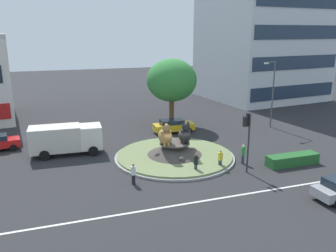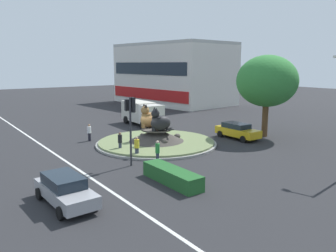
{
  "view_description": "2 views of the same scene",
  "coord_description": "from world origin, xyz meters",
  "px_view_note": "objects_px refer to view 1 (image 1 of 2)",
  "views": [
    {
      "loc": [
        -9.95,
        -27.66,
        10.92
      ],
      "look_at": [
        -0.57,
        0.14,
        2.95
      ],
      "focal_mm": 37.21,
      "sensor_mm": 36.0,
      "label": 1
    },
    {
      "loc": [
        24.65,
        -16.43,
        7.1
      ],
      "look_at": [
        1.44,
        0.24,
        1.85
      ],
      "focal_mm": 36.37,
      "sensor_mm": 36.0,
      "label": 2
    }
  ],
  "objects_px": {
    "pedestrian_white_shirt": "(133,173)",
    "pedestrian_yellow_shirt": "(220,159)",
    "pedestrian_black_shirt": "(196,163)",
    "traffic_light_mast": "(248,130)",
    "pedestrian_green_shirt": "(243,154)",
    "cat_statue_tabby": "(165,135)",
    "broadleaf_tree_behind_island": "(172,80)",
    "hatchback_near_shophouse": "(173,126)",
    "cat_statue_black": "(185,134)",
    "streetlight_arm": "(272,90)",
    "delivery_box_truck": "(66,138)"
  },
  "relations": [
    {
      "from": "cat_statue_black",
      "to": "delivery_box_truck",
      "type": "height_order",
      "value": "cat_statue_black"
    },
    {
      "from": "delivery_box_truck",
      "to": "cat_statue_tabby",
      "type": "bearing_deg",
      "value": -24.64
    },
    {
      "from": "pedestrian_green_shirt",
      "to": "delivery_box_truck",
      "type": "xyz_separation_m",
      "value": [
        -14.13,
        7.32,
        0.61
      ]
    },
    {
      "from": "streetlight_arm",
      "to": "delivery_box_truck",
      "type": "distance_m",
      "value": 23.45
    },
    {
      "from": "traffic_light_mast",
      "to": "cat_statue_black",
      "type": "bearing_deg",
      "value": 35.15
    },
    {
      "from": "streetlight_arm",
      "to": "pedestrian_black_shirt",
      "type": "bearing_deg",
      "value": 19.2
    },
    {
      "from": "pedestrian_white_shirt",
      "to": "delivery_box_truck",
      "type": "xyz_separation_m",
      "value": [
        -4.34,
        8.38,
        0.68
      ]
    },
    {
      "from": "pedestrian_black_shirt",
      "to": "cat_statue_tabby",
      "type": "bearing_deg",
      "value": 36.22
    },
    {
      "from": "cat_statue_tabby",
      "to": "pedestrian_white_shirt",
      "type": "distance_m",
      "value": 5.85
    },
    {
      "from": "broadleaf_tree_behind_island",
      "to": "pedestrian_yellow_shirt",
      "type": "relative_size",
      "value": 4.91
    },
    {
      "from": "cat_statue_tabby",
      "to": "cat_statue_black",
      "type": "xyz_separation_m",
      "value": [
        1.79,
        -0.1,
        -0.04
      ]
    },
    {
      "from": "pedestrian_black_shirt",
      "to": "hatchback_near_shophouse",
      "type": "distance_m",
      "value": 11.67
    },
    {
      "from": "cat_statue_black",
      "to": "pedestrian_white_shirt",
      "type": "relative_size",
      "value": 1.3
    },
    {
      "from": "pedestrian_white_shirt",
      "to": "pedestrian_yellow_shirt",
      "type": "height_order",
      "value": "pedestrian_yellow_shirt"
    },
    {
      "from": "streetlight_arm",
      "to": "delivery_box_truck",
      "type": "relative_size",
      "value": 1.2
    },
    {
      "from": "traffic_light_mast",
      "to": "pedestrian_green_shirt",
      "type": "height_order",
      "value": "traffic_light_mast"
    },
    {
      "from": "pedestrian_green_shirt",
      "to": "pedestrian_white_shirt",
      "type": "height_order",
      "value": "pedestrian_green_shirt"
    },
    {
      "from": "pedestrian_green_shirt",
      "to": "delivery_box_truck",
      "type": "bearing_deg",
      "value": -34.42
    },
    {
      "from": "cat_statue_tabby",
      "to": "pedestrian_yellow_shirt",
      "type": "distance_m",
      "value": 5.19
    },
    {
      "from": "cat_statue_tabby",
      "to": "broadleaf_tree_behind_island",
      "type": "distance_m",
      "value": 12.02
    },
    {
      "from": "cat_statue_tabby",
      "to": "hatchback_near_shophouse",
      "type": "bearing_deg",
      "value": 163.12
    },
    {
      "from": "pedestrian_green_shirt",
      "to": "delivery_box_truck",
      "type": "height_order",
      "value": "delivery_box_truck"
    },
    {
      "from": "cat_statue_tabby",
      "to": "streetlight_arm",
      "type": "distance_m",
      "value": 16.38
    },
    {
      "from": "cat_statue_black",
      "to": "streetlight_arm",
      "type": "xyz_separation_m",
      "value": [
        13.19,
        6.32,
        2.25
      ]
    },
    {
      "from": "pedestrian_white_shirt",
      "to": "pedestrian_black_shirt",
      "type": "bearing_deg",
      "value": 168.5
    },
    {
      "from": "pedestrian_green_shirt",
      "to": "pedestrian_white_shirt",
      "type": "bearing_deg",
      "value": -0.89
    },
    {
      "from": "cat_statue_black",
      "to": "traffic_light_mast",
      "type": "distance_m",
      "value": 5.96
    },
    {
      "from": "pedestrian_white_shirt",
      "to": "pedestrian_yellow_shirt",
      "type": "distance_m",
      "value": 7.5
    },
    {
      "from": "cat_statue_tabby",
      "to": "cat_statue_black",
      "type": "distance_m",
      "value": 1.8
    },
    {
      "from": "cat_statue_tabby",
      "to": "pedestrian_yellow_shirt",
      "type": "height_order",
      "value": "cat_statue_tabby"
    },
    {
      "from": "broadleaf_tree_behind_island",
      "to": "pedestrian_yellow_shirt",
      "type": "xyz_separation_m",
      "value": [
        -0.71,
        -14.2,
        -4.59
      ]
    },
    {
      "from": "pedestrian_black_shirt",
      "to": "hatchback_near_shophouse",
      "type": "height_order",
      "value": "pedestrian_black_shirt"
    },
    {
      "from": "pedestrian_black_shirt",
      "to": "pedestrian_white_shirt",
      "type": "bearing_deg",
      "value": 111.64
    },
    {
      "from": "traffic_light_mast",
      "to": "pedestrian_yellow_shirt",
      "type": "relative_size",
      "value": 2.99
    },
    {
      "from": "broadleaf_tree_behind_island",
      "to": "pedestrian_yellow_shirt",
      "type": "distance_m",
      "value": 14.94
    },
    {
      "from": "cat_statue_tabby",
      "to": "pedestrian_white_shirt",
      "type": "height_order",
      "value": "cat_statue_tabby"
    },
    {
      "from": "pedestrian_white_shirt",
      "to": "hatchback_near_shophouse",
      "type": "xyz_separation_m",
      "value": [
        7.34,
        11.93,
        -0.05
      ]
    },
    {
      "from": "pedestrian_green_shirt",
      "to": "hatchback_near_shophouse",
      "type": "xyz_separation_m",
      "value": [
        -2.45,
        10.88,
        -0.12
      ]
    },
    {
      "from": "cat_statue_tabby",
      "to": "pedestrian_white_shirt",
      "type": "relative_size",
      "value": 1.41
    },
    {
      "from": "cat_statue_tabby",
      "to": "pedestrian_black_shirt",
      "type": "height_order",
      "value": "cat_statue_tabby"
    },
    {
      "from": "traffic_light_mast",
      "to": "streetlight_arm",
      "type": "distance_m",
      "value": 14.79
    },
    {
      "from": "traffic_light_mast",
      "to": "broadleaf_tree_behind_island",
      "type": "height_order",
      "value": "broadleaf_tree_behind_island"
    },
    {
      "from": "delivery_box_truck",
      "to": "pedestrian_white_shirt",
      "type": "bearing_deg",
      "value": -60.09
    },
    {
      "from": "cat_statue_black",
      "to": "pedestrian_white_shirt",
      "type": "distance_m",
      "value": 7.09
    },
    {
      "from": "broadleaf_tree_behind_island",
      "to": "streetlight_arm",
      "type": "bearing_deg",
      "value": -22.95
    },
    {
      "from": "cat_statue_black",
      "to": "pedestrian_green_shirt",
      "type": "distance_m",
      "value": 5.27
    },
    {
      "from": "cat_statue_black",
      "to": "pedestrian_black_shirt",
      "type": "xyz_separation_m",
      "value": [
        -0.47,
        -3.6,
        -1.32
      ]
    },
    {
      "from": "pedestrian_white_shirt",
      "to": "pedestrian_black_shirt",
      "type": "xyz_separation_m",
      "value": [
        5.19,
        0.47,
        0.01
      ]
    },
    {
      "from": "cat_statue_black",
      "to": "pedestrian_black_shirt",
      "type": "height_order",
      "value": "cat_statue_black"
    },
    {
      "from": "pedestrian_yellow_shirt",
      "to": "pedestrian_black_shirt",
      "type": "xyz_separation_m",
      "value": [
        -2.28,
        -0.24,
        0.01
      ]
    }
  ]
}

